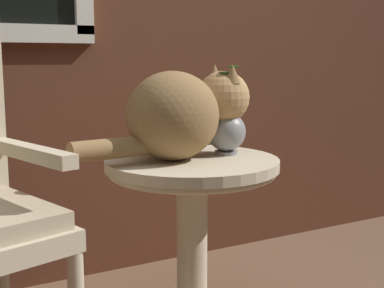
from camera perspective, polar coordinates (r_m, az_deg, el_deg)
The scene contains 3 objects.
wicker_side_table at distance 1.87m, azimuth 0.00°, elevation -7.04°, with size 0.59×0.59×0.59m.
cat at distance 1.80m, azimuth -1.16°, elevation 3.33°, with size 0.67×0.32×0.32m.
pewter_vase_with_ivy at distance 1.90m, azimuth 3.66°, elevation 1.88°, with size 0.14×0.14×0.31m.
Camera 1 is at (-0.67, -1.31, 0.93)m, focal length 50.30 mm.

